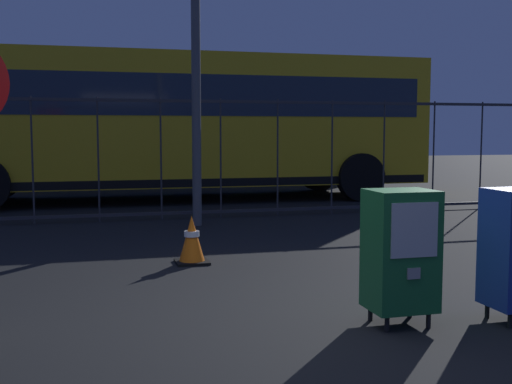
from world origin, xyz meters
name	(u,v)px	position (x,y,z in m)	size (l,w,h in m)	color
ground_plane	(259,330)	(0.00, 0.00, 0.00)	(60.00, 60.00, 0.00)	black
newspaper_box_primary	(400,250)	(1.06, -0.14, 0.57)	(0.48, 0.42, 1.02)	black
traffic_cone	(192,240)	(-0.09, 2.49, 0.26)	(0.36, 0.36, 0.53)	black
fence_barrier	(161,158)	(0.00, 6.12, 1.02)	(18.03, 0.04, 2.00)	#2D2D33
bus_near	(176,119)	(0.67, 9.12, 1.71)	(10.50, 2.79, 3.00)	gold
bus_far	(169,122)	(1.08, 13.54, 1.71)	(10.51, 2.83, 3.00)	#19519E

